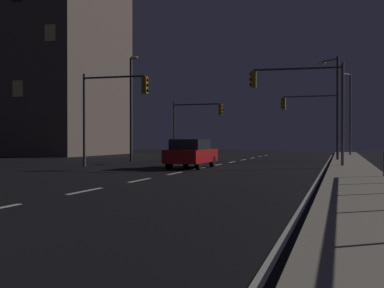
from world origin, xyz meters
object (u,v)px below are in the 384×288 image
at_px(street_lamp_corner, 132,99).
at_px(street_lamp_across_street, 349,106).
at_px(traffic_light_near_right, 301,93).
at_px(car, 191,153).
at_px(street_lamp_mid_block, 335,98).
at_px(traffic_light_near_left, 112,100).
at_px(building_distant, 42,45).
at_px(traffic_light_mid_left, 311,112).
at_px(traffic_light_far_left, 196,118).

bearing_deg(street_lamp_corner, street_lamp_across_street, 48.13).
bearing_deg(traffic_light_near_right, car, -156.96).
bearing_deg(street_lamp_mid_block, traffic_light_near_right, -100.99).
relative_size(traffic_light_near_left, street_lamp_mid_block, 0.73).
bearing_deg(street_lamp_across_street, street_lamp_mid_block, -95.52).
distance_m(traffic_light_near_left, street_lamp_mid_block, 16.50).
xyz_separation_m(car, street_lamp_mid_block, (7.36, 11.12, 3.74)).
bearing_deg(street_lamp_across_street, car, -110.22).
xyz_separation_m(traffic_light_near_left, building_distant, (-18.09, 19.38, 7.93)).
height_order(street_lamp_across_street, street_lamp_mid_block, street_lamp_across_street).
relative_size(car, street_lamp_corner, 0.59).
bearing_deg(traffic_light_mid_left, traffic_light_near_right, -89.52).
distance_m(traffic_light_mid_left, traffic_light_near_left, 17.45).
bearing_deg(traffic_light_near_left, traffic_light_near_right, 13.25).
relative_size(traffic_light_near_right, street_lamp_across_street, 0.72).
relative_size(traffic_light_mid_left, street_lamp_corner, 0.69).
relative_size(traffic_light_mid_left, building_distant, 0.22).
bearing_deg(traffic_light_mid_left, traffic_light_far_left, 166.99).
bearing_deg(street_lamp_corner, street_lamp_mid_block, 18.83).
bearing_deg(traffic_light_near_right, building_distant, 149.32).
distance_m(car, street_lamp_corner, 9.80).
xyz_separation_m(traffic_light_mid_left, street_lamp_corner, (-12.04, -7.61, 0.67)).
distance_m(traffic_light_mid_left, street_lamp_across_street, 9.63).
relative_size(traffic_light_far_left, traffic_light_mid_left, 0.98).
xyz_separation_m(car, street_lamp_across_street, (8.52, 23.13, 3.97)).
distance_m(street_lamp_across_street, street_lamp_corner, 22.46).
relative_size(car, traffic_light_far_left, 0.88).
bearing_deg(traffic_light_near_left, street_lamp_mid_block, 42.63).
bearing_deg(street_lamp_across_street, street_lamp_corner, -131.87).
xyz_separation_m(traffic_light_far_left, street_lamp_corner, (-1.79, -9.98, 0.87)).
relative_size(traffic_light_near_right, traffic_light_far_left, 1.12).
relative_size(traffic_light_far_left, street_lamp_corner, 0.67).
distance_m(car, traffic_light_far_left, 17.26).
height_order(traffic_light_far_left, traffic_light_near_left, traffic_light_near_left).
xyz_separation_m(traffic_light_far_left, traffic_light_mid_left, (10.26, -2.37, 0.20)).
xyz_separation_m(traffic_light_mid_left, traffic_light_near_left, (-10.34, -14.06, 0.02)).
bearing_deg(street_lamp_corner, traffic_light_mid_left, 32.29).
bearing_deg(building_distant, street_lamp_mid_block, -15.21).
height_order(street_lamp_mid_block, building_distant, building_distant).
relative_size(traffic_light_near_right, traffic_light_mid_left, 1.10).
height_order(street_lamp_across_street, street_lamp_corner, street_lamp_across_street).
xyz_separation_m(traffic_light_near_right, street_lamp_corner, (-12.14, 3.99, 0.29)).
distance_m(car, traffic_light_mid_left, 15.36).
distance_m(traffic_light_mid_left, street_lamp_mid_block, 3.49).
distance_m(traffic_light_far_left, traffic_light_near_left, 16.43).
height_order(traffic_light_near_right, traffic_light_far_left, traffic_light_near_right).
relative_size(street_lamp_across_street, building_distant, 0.33).
relative_size(street_lamp_corner, street_lamp_mid_block, 1.01).
relative_size(street_lamp_corner, building_distant, 0.32).
distance_m(car, street_lamp_across_street, 24.96).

